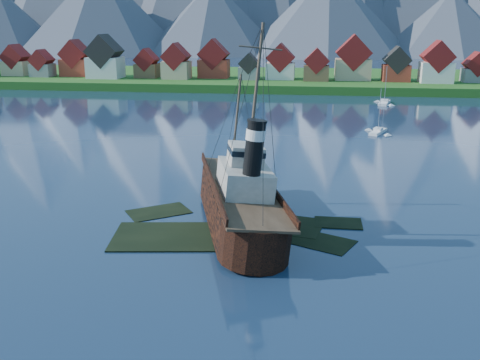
# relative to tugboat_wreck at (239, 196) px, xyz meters

# --- Properties ---
(ground) EXTENTS (1400.00, 1400.00, 0.00)m
(ground) POSITION_rel_tugboat_wreck_xyz_m (-2.29, -4.42, -3.28)
(ground) COLOR #16283F
(ground) RESTS_ON ground
(shoal) EXTENTS (31.71, 21.24, 1.14)m
(shoal) POSITION_rel_tugboat_wreck_xyz_m (-0.51, -2.27, -3.63)
(shoal) COLOR black
(shoal) RESTS_ON ground
(shore_bank) EXTENTS (600.00, 80.00, 3.20)m
(shore_bank) POSITION_rel_tugboat_wreck_xyz_m (-2.29, 165.58, -3.28)
(shore_bank) COLOR #174614
(shore_bank) RESTS_ON ground
(seawall) EXTENTS (600.00, 2.50, 2.00)m
(seawall) POSITION_rel_tugboat_wreck_xyz_m (-2.29, 127.58, -3.28)
(seawall) COLOR #3F3D38
(seawall) RESTS_ON ground
(town) EXTENTS (250.96, 16.69, 17.30)m
(town) POSITION_rel_tugboat_wreck_xyz_m (-35.41, 147.76, 5.70)
(town) COLOR maroon
(town) RESTS_ON ground
(tugboat_wreck) EXTENTS (7.69, 33.13, 26.25)m
(tugboat_wreck) POSITION_rel_tugboat_wreck_xyz_m (0.00, 0.00, 0.00)
(tugboat_wreck) COLOR black
(tugboat_wreck) RESTS_ON ground
(sailboat_d) EXTENTS (4.88, 7.99, 10.71)m
(sailboat_d) POSITION_rel_tugboat_wreck_xyz_m (24.14, 60.46, -3.04)
(sailboat_d) COLOR silver
(sailboat_d) RESTS_ON ground
(sailboat_e) EXTENTS (5.08, 10.83, 12.19)m
(sailboat_e) POSITION_rel_tugboat_wreck_xyz_m (31.13, 107.55, -3.02)
(sailboat_e) COLOR silver
(sailboat_e) RESTS_ON ground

